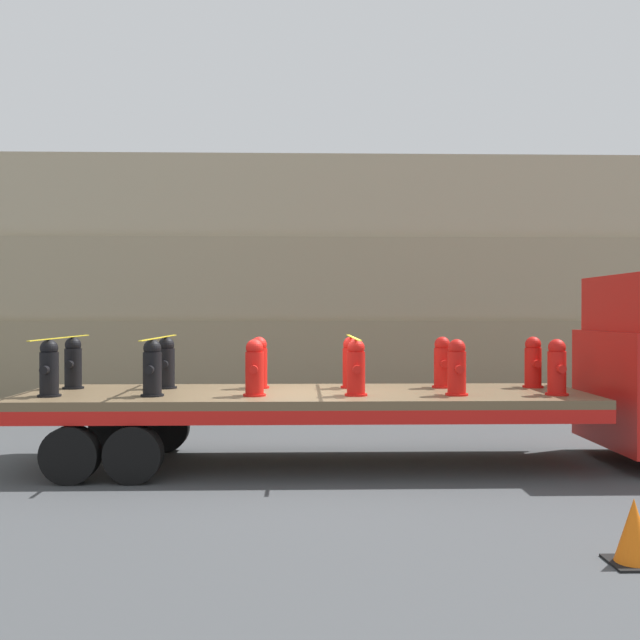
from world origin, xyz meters
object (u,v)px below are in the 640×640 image
at_px(flatbed_trailer, 269,405).
at_px(fire_hydrant_red_near_3, 356,368).
at_px(fire_hydrant_red_far_3, 351,363).
at_px(fire_hydrant_red_far_5, 533,363).
at_px(fire_hydrant_black_far_0, 73,364).
at_px(fire_hydrant_black_far_1, 166,363).
at_px(fire_hydrant_red_far_4, 442,363).
at_px(fire_hydrant_red_near_2, 254,368).
at_px(fire_hydrant_black_near_1, 152,369).
at_px(traffic_cone, 634,532).
at_px(fire_hydrant_red_far_2, 259,363).
at_px(fire_hydrant_red_near_5, 557,368).
at_px(fire_hydrant_red_near_4, 457,368).
at_px(fire_hydrant_black_near_0, 49,369).

distance_m(flatbed_trailer, fire_hydrant_red_near_3, 1.58).
bearing_deg(fire_hydrant_red_near_3, flatbed_trailer, 157.46).
distance_m(fire_hydrant_red_far_3, fire_hydrant_red_far_5, 3.06).
bearing_deg(flatbed_trailer, fire_hydrant_black_far_0, 170.27).
distance_m(fire_hydrant_black_far_1, fire_hydrant_red_far_4, 4.59).
relative_size(fire_hydrant_red_far_3, fire_hydrant_red_far_5, 1.00).
bearing_deg(fire_hydrant_red_near_2, fire_hydrant_black_far_1, 143.95).
xyz_separation_m(fire_hydrant_black_near_1, traffic_cone, (5.43, -4.00, -1.27)).
height_order(fire_hydrant_red_near_2, fire_hydrant_red_far_2, same).
xyz_separation_m(fire_hydrant_red_far_2, fire_hydrant_red_far_5, (4.59, 0.00, 0.00)).
bearing_deg(fire_hydrant_red_far_3, fire_hydrant_red_near_5, -20.00).
bearing_deg(traffic_cone, fire_hydrant_red_near_5, 80.10).
bearing_deg(fire_hydrant_red_near_4, flatbed_trailer, 169.03).
distance_m(fire_hydrant_black_near_1, fire_hydrant_red_far_5, 6.22).
bearing_deg(traffic_cone, fire_hydrant_black_far_0, 143.67).
height_order(fire_hydrant_black_near_1, fire_hydrant_red_near_4, same).
height_order(fire_hydrant_black_near_0, fire_hydrant_black_near_1, same).
relative_size(fire_hydrant_black_far_0, traffic_cone, 1.34).
xyz_separation_m(fire_hydrant_red_far_4, traffic_cone, (0.83, -5.12, -1.27)).
xyz_separation_m(fire_hydrant_black_far_1, fire_hydrant_red_far_3, (3.06, 0.00, 0.00)).
bearing_deg(fire_hydrant_black_near_1, fire_hydrant_red_near_4, 0.00).
xyz_separation_m(fire_hydrant_red_far_3, fire_hydrant_red_near_5, (3.06, -1.11, 0.00)).
xyz_separation_m(fire_hydrant_black_near_1, fire_hydrant_red_far_2, (1.53, 1.11, 0.00)).
height_order(fire_hydrant_red_far_2, fire_hydrant_red_far_5, same).
height_order(fire_hydrant_red_far_2, fire_hydrant_red_far_4, same).
xyz_separation_m(flatbed_trailer, fire_hydrant_red_far_4, (2.87, 0.56, 0.63)).
height_order(flatbed_trailer, fire_hydrant_black_far_1, fire_hydrant_black_far_1).
bearing_deg(fire_hydrant_red_far_5, fire_hydrant_red_far_3, 180.00).
xyz_separation_m(fire_hydrant_black_far_0, fire_hydrant_black_near_1, (1.53, -1.11, 0.00)).
distance_m(fire_hydrant_red_near_2, fire_hydrant_red_far_5, 4.73).
relative_size(fire_hydrant_red_near_3, traffic_cone, 1.34).
xyz_separation_m(fire_hydrant_red_far_2, fire_hydrant_red_far_3, (1.53, 0.00, 0.00)).
bearing_deg(fire_hydrant_red_far_5, fire_hydrant_black_far_1, 180.00).
relative_size(fire_hydrant_red_near_2, traffic_cone, 1.34).
height_order(fire_hydrant_red_near_5, traffic_cone, fire_hydrant_red_near_5).
bearing_deg(fire_hydrant_black_far_0, fire_hydrant_red_far_2, 0.00).
bearing_deg(fire_hydrant_red_far_2, fire_hydrant_red_near_5, -13.64).
height_order(fire_hydrant_black_far_0, fire_hydrant_black_near_1, same).
xyz_separation_m(fire_hydrant_red_near_3, fire_hydrant_red_far_4, (1.53, 1.11, 0.00)).
height_order(fire_hydrant_black_far_0, fire_hydrant_red_near_3, same).
xyz_separation_m(fire_hydrant_red_far_2, traffic_cone, (3.89, -5.12, -1.27)).
relative_size(flatbed_trailer, fire_hydrant_red_near_4, 10.36).
height_order(flatbed_trailer, fire_hydrant_red_near_5, fire_hydrant_red_near_5).
height_order(fire_hydrant_black_far_1, fire_hydrant_red_far_3, same).
bearing_deg(traffic_cone, fire_hydrant_red_far_3, 114.80).
relative_size(fire_hydrant_red_far_3, fire_hydrant_red_near_5, 1.00).
xyz_separation_m(fire_hydrant_red_near_3, fire_hydrant_red_near_5, (3.06, 0.00, 0.00)).
distance_m(flatbed_trailer, fire_hydrant_red_near_5, 4.48).
xyz_separation_m(fire_hydrant_red_far_3, fire_hydrant_red_far_5, (3.06, 0.00, 0.00)).
height_order(fire_hydrant_red_far_4, fire_hydrant_red_near_5, same).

